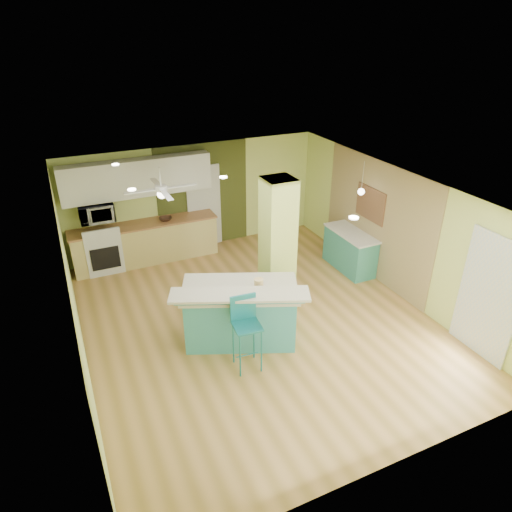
# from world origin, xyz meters

# --- Properties ---
(floor) EXTENTS (6.00, 7.00, 0.01)m
(floor) POSITION_xyz_m (0.00, 0.00, -0.01)
(floor) COLOR olive
(floor) RESTS_ON ground
(ceiling) EXTENTS (6.00, 7.00, 0.01)m
(ceiling) POSITION_xyz_m (0.00, 0.00, 2.50)
(ceiling) COLOR white
(ceiling) RESTS_ON wall_back
(wall_back) EXTENTS (6.00, 0.01, 2.50)m
(wall_back) POSITION_xyz_m (0.00, 3.50, 1.25)
(wall_back) COLOR #D0E179
(wall_back) RESTS_ON floor
(wall_front) EXTENTS (6.00, 0.01, 2.50)m
(wall_front) POSITION_xyz_m (0.00, -3.50, 1.25)
(wall_front) COLOR #D0E179
(wall_front) RESTS_ON floor
(wall_left) EXTENTS (0.01, 7.00, 2.50)m
(wall_left) POSITION_xyz_m (-3.00, 0.00, 1.25)
(wall_left) COLOR #D0E179
(wall_left) RESTS_ON floor
(wall_right) EXTENTS (0.01, 7.00, 2.50)m
(wall_right) POSITION_xyz_m (3.00, 0.00, 1.25)
(wall_right) COLOR #D0E179
(wall_right) RESTS_ON floor
(wood_panel) EXTENTS (0.02, 3.40, 2.50)m
(wood_panel) POSITION_xyz_m (2.99, 0.60, 1.25)
(wood_panel) COLOR #8C7550
(wood_panel) RESTS_ON floor
(olive_accent) EXTENTS (2.20, 0.02, 2.50)m
(olive_accent) POSITION_xyz_m (0.20, 3.49, 1.25)
(olive_accent) COLOR #41491D
(olive_accent) RESTS_ON floor
(interior_door) EXTENTS (0.82, 0.05, 2.00)m
(interior_door) POSITION_xyz_m (0.20, 3.46, 1.00)
(interior_door) COLOR silver
(interior_door) RESTS_ON floor
(french_door) EXTENTS (0.04, 1.08, 2.10)m
(french_door) POSITION_xyz_m (2.97, -2.30, 1.05)
(french_door) COLOR silver
(french_door) RESTS_ON floor
(column) EXTENTS (0.55, 0.55, 2.50)m
(column) POSITION_xyz_m (0.65, 0.50, 1.25)
(column) COLOR #C1D462
(column) RESTS_ON floor
(kitchen_run) EXTENTS (3.25, 0.63, 0.94)m
(kitchen_run) POSITION_xyz_m (-1.30, 3.20, 0.47)
(kitchen_run) COLOR tan
(kitchen_run) RESTS_ON floor
(stove) EXTENTS (0.76, 0.66, 1.08)m
(stove) POSITION_xyz_m (-2.25, 3.19, 0.46)
(stove) COLOR silver
(stove) RESTS_ON floor
(upper_cabinets) EXTENTS (3.20, 0.34, 0.80)m
(upper_cabinets) POSITION_xyz_m (-1.30, 3.32, 1.95)
(upper_cabinets) COLOR silver
(upper_cabinets) RESTS_ON wall_back
(microwave) EXTENTS (0.70, 0.48, 0.39)m
(microwave) POSITION_xyz_m (-2.25, 3.20, 1.35)
(microwave) COLOR white
(microwave) RESTS_ON wall_back
(ceiling_fan) EXTENTS (1.41, 1.41, 0.61)m
(ceiling_fan) POSITION_xyz_m (-1.10, 2.00, 2.08)
(ceiling_fan) COLOR white
(ceiling_fan) RESTS_ON ceiling
(pendant_lamp) EXTENTS (0.14, 0.14, 0.69)m
(pendant_lamp) POSITION_xyz_m (2.65, 0.75, 1.88)
(pendant_lamp) COLOR silver
(pendant_lamp) RESTS_ON ceiling
(wall_decor) EXTENTS (0.03, 0.90, 0.70)m
(wall_decor) POSITION_xyz_m (2.96, 0.80, 1.55)
(wall_decor) COLOR brown
(wall_decor) RESTS_ON wood_panel
(peninsula) EXTENTS (2.34, 1.86, 1.17)m
(peninsula) POSITION_xyz_m (-0.48, -0.35, 0.54)
(peninsula) COLOR teal
(peninsula) RESTS_ON floor
(bar_stool) EXTENTS (0.45, 0.45, 1.25)m
(bar_stool) POSITION_xyz_m (-0.66, -1.01, 0.83)
(bar_stool) COLOR #1D7883
(bar_stool) RESTS_ON floor
(side_counter) EXTENTS (0.58, 1.36, 0.87)m
(side_counter) POSITION_xyz_m (2.70, 0.98, 0.44)
(side_counter) COLOR teal
(side_counter) RESTS_ON floor
(fruit_bowl) EXTENTS (0.34, 0.34, 0.07)m
(fruit_bowl) POSITION_xyz_m (-0.82, 3.15, 0.98)
(fruit_bowl) COLOR #392217
(fruit_bowl) RESTS_ON kitchen_run
(canister) EXTENTS (0.16, 0.16, 0.17)m
(canister) POSITION_xyz_m (-0.19, -0.47, 1.10)
(canister) COLOR gold
(canister) RESTS_ON peninsula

